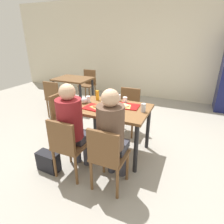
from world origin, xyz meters
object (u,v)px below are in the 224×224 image
object	(u,v)px
plastic_cup_d	(125,100)
pizza_slice_d	(114,114)
plastic_cup_b	(104,112)
handbag	(48,161)
tray_red_near	(96,108)
paper_plate_center	(108,101)
plastic_cup_c	(88,99)
main_table	(112,114)
background_chair_near	(55,97)
tray_red_far	(127,106)
condiment_bottle	(97,95)
pizza_slice_c	(108,100)
background_table	(73,83)
person_in_brown_jacket	(112,131)
soda_can	(143,108)
chair_near_left	(67,144)
pizza_slice_a	(97,106)
pizza_slice_b	(125,105)
plastic_cup_a	(119,98)
chair_left_end	(63,114)
paper_plate_near_edge	(117,114)
foil_bundle	(84,100)
person_in_red	(72,123)
background_chair_far	(88,82)
chair_far_side	(128,107)
chair_near_right	(107,155)

from	to	relation	value
plastic_cup_d	pizza_slice_d	bearing A→B (deg)	-86.84
plastic_cup_b	handbag	xyz separation A→B (m)	(-0.66, -0.46, -0.69)
tray_red_near	plastic_cup_b	bearing A→B (deg)	-41.39
paper_plate_center	plastic_cup_c	xyz separation A→B (m)	(-0.28, -0.16, 0.05)
main_table	background_chair_near	size ratio (longest dim) A/B	1.31
tray_red_far	condiment_bottle	size ratio (longest dim) A/B	2.25
pizza_slice_c	background_chair_near	bearing A→B (deg)	162.57
plastic_cup_c	background_table	world-z (taller)	plastic_cup_c
person_in_brown_jacket	soda_can	size ratio (longest dim) A/B	10.38
chair_near_left	plastic_cup_c	bearing A→B (deg)	101.34
pizza_slice_a	pizza_slice_b	xyz separation A→B (m)	(0.37, 0.21, 0.00)
background_chair_near	plastic_cup_b	bearing A→B (deg)	-31.22
plastic_cup_a	plastic_cup_d	world-z (taller)	same
main_table	chair_left_end	bearing A→B (deg)	180.00
plastic_cup_a	main_table	bearing A→B (deg)	-85.23
person_in_brown_jacket	paper_plate_near_edge	bearing A→B (deg)	104.89
chair_left_end	chair_near_left	bearing A→B (deg)	-49.55
chair_near_left	plastic_cup_a	size ratio (longest dim) A/B	8.57
plastic_cup_a	plastic_cup_b	bearing A→B (deg)	-85.23
foil_bundle	person_in_red	bearing A→B (deg)	-72.42
tray_red_far	condiment_bottle	distance (m)	0.57
background_chair_near	chair_near_left	bearing A→B (deg)	-46.10
plastic_cup_a	background_chair_far	size ratio (longest dim) A/B	0.12
condiment_bottle	main_table	bearing A→B (deg)	-30.82
tray_red_near	plastic_cup_b	size ratio (longest dim) A/B	3.60
person_in_red	plastic_cup_b	xyz separation A→B (m)	(0.31, 0.30, 0.08)
paper_plate_near_edge	chair_far_side	bearing A→B (deg)	99.57
chair_left_end	person_in_red	world-z (taller)	person_in_red
chair_near_right	main_table	bearing A→B (deg)	109.77
person_in_brown_jacket	plastic_cup_b	bearing A→B (deg)	129.76
person_in_red	plastic_cup_d	world-z (taller)	person_in_red
chair_far_side	plastic_cup_b	bearing A→B (deg)	-88.56
plastic_cup_b	foil_bundle	size ratio (longest dim) A/B	1.00
paper_plate_center	condiment_bottle	bearing A→B (deg)	180.00
chair_near_right	person_in_red	bearing A→B (deg)	165.93
chair_near_left	chair_left_end	xyz separation A→B (m)	(-0.66, 0.78, 0.00)
chair_near_right	pizza_slice_c	world-z (taller)	chair_near_right
chair_near_right	soda_can	distance (m)	0.89
plastic_cup_b	condiment_bottle	distance (m)	0.68
plastic_cup_a	pizza_slice_a	bearing A→B (deg)	-111.16
foil_bundle	handbag	world-z (taller)	foil_bundle
foil_bundle	soda_can	bearing A→B (deg)	2.38
plastic_cup_c	handbag	distance (m)	1.11
chair_near_right	foil_bundle	world-z (taller)	foil_bundle
chair_far_side	paper_plate_center	size ratio (longest dim) A/B	3.89
pizza_slice_a	plastic_cup_c	bearing A→B (deg)	145.38
plastic_cup_b	background_chair_far	world-z (taller)	plastic_cup_b
chair_far_side	person_in_red	distance (m)	1.46
plastic_cup_d	chair_left_end	bearing A→B (deg)	-166.34
background_table	background_chair_far	bearing A→B (deg)	90.00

